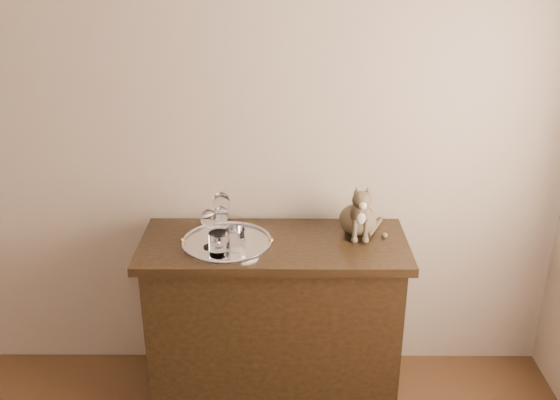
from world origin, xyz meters
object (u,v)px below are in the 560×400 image
(wine_glass_c, at_px, (209,229))
(tumbler_a, at_px, (235,239))
(tumbler_b, at_px, (219,244))
(cat, at_px, (358,206))
(sideboard, at_px, (274,322))
(wine_glass_b, at_px, (222,214))
(tray, at_px, (227,243))
(wine_glass_d, at_px, (221,225))

(wine_glass_c, height_order, tumbler_a, wine_glass_c)
(tumbler_b, bearing_deg, cat, 21.09)
(sideboard, xyz_separation_m, wine_glass_b, (-0.23, 0.05, 0.54))
(wine_glass_c, xyz_separation_m, cat, (0.66, 0.17, 0.03))
(wine_glass_b, bearing_deg, tumbler_b, -88.24)
(sideboard, bearing_deg, tumbler_a, -151.76)
(tray, distance_m, wine_glass_d, 0.09)
(sideboard, distance_m, wine_glass_b, 0.59)
(wine_glass_d, relative_size, tumbler_b, 1.71)
(wine_glass_c, bearing_deg, tray, 33.61)
(wine_glass_c, xyz_separation_m, wine_glass_d, (0.05, 0.05, -0.00))
(sideboard, relative_size, cat, 4.57)
(sideboard, bearing_deg, tray, -173.83)
(wine_glass_d, bearing_deg, wine_glass_b, 93.86)
(wine_glass_c, distance_m, wine_glass_d, 0.07)
(tray, height_order, tumbler_a, tumbler_a)
(wine_glass_d, height_order, tumbler_a, wine_glass_d)
(wine_glass_b, distance_m, wine_glass_c, 0.13)
(tray, height_order, wine_glass_b, wine_glass_b)
(tumbler_b, bearing_deg, tray, 79.66)
(cat, bearing_deg, tumbler_a, -161.57)
(tumbler_a, height_order, tumbler_b, tumbler_b)
(tray, bearing_deg, tumbler_a, -56.35)
(sideboard, height_order, cat, cat)
(wine_glass_b, height_order, tumbler_b, wine_glass_b)
(sideboard, bearing_deg, wine_glass_c, -165.97)
(tray, distance_m, wine_glass_c, 0.13)
(sideboard, xyz_separation_m, tray, (-0.21, -0.02, 0.43))
(wine_glass_c, height_order, cat, cat)
(wine_glass_c, relative_size, tumbler_b, 1.79)
(wine_glass_d, bearing_deg, sideboard, 5.25)
(tray, bearing_deg, sideboard, 6.17)
(wine_glass_d, distance_m, tumbler_b, 0.12)
(wine_glass_c, bearing_deg, tumbler_b, -53.45)
(sideboard, relative_size, tumbler_a, 12.55)
(wine_glass_d, distance_m, tumbler_a, 0.10)
(wine_glass_c, bearing_deg, tumbler_a, -9.17)
(cat, bearing_deg, sideboard, -165.97)
(tray, relative_size, wine_glass_d, 2.32)
(wine_glass_c, height_order, tumbler_b, wine_glass_c)
(tray, distance_m, tumbler_b, 0.13)
(wine_glass_c, xyz_separation_m, tumbler_b, (0.05, -0.07, -0.04))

